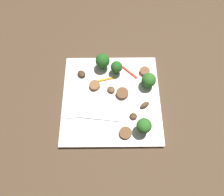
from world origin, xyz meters
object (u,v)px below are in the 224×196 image
object	(u,v)px
plate	(112,99)
sausage_slice_1	(123,93)
mushroom_4	(112,90)
pepper_strip_2	(106,80)
broccoli_floret_0	(117,67)
mushroom_2	(146,105)
pepper_strip_1	(130,72)
mushroom_0	(134,116)
sausage_slice_3	(95,86)
sausage_slice_0	(126,133)
mushroom_1	(82,74)
fork	(89,117)
broccoli_floret_2	(145,126)
broccoli_floret_3	(149,80)
broccoli_floret_1	(103,61)
sausage_slice_2	(145,72)

from	to	relation	value
plate	sausage_slice_1	size ratio (longest dim) A/B	7.91
mushroom_4	pepper_strip_2	bearing A→B (deg)	-63.90
broccoli_floret_0	plate	bearing A→B (deg)	79.18
mushroom_2	pepper_strip_1	distance (m)	0.12
mushroom_0	pepper_strip_1	size ratio (longest dim) A/B	0.35
sausage_slice_3	mushroom_2	bearing A→B (deg)	155.95
mushroom_0	pepper_strip_2	xyz separation A→B (m)	(0.08, -0.12, -0.00)
pepper_strip_1	pepper_strip_2	distance (m)	0.08
sausage_slice_0	pepper_strip_1	world-z (taller)	sausage_slice_0
sausage_slice_0	mushroom_1	distance (m)	0.22
sausage_slice_1	fork	bearing A→B (deg)	36.35
broccoli_floret_2	broccoli_floret_3	distance (m)	0.14
broccoli_floret_0	mushroom_1	size ratio (longest dim) A/B	1.83
mushroom_0	pepper_strip_2	world-z (taller)	mushroom_0
sausage_slice_1	pepper_strip_2	size ratio (longest dim) A/B	0.60
fork	broccoli_floret_0	bearing A→B (deg)	-111.74
broccoli_floret_1	mushroom_1	bearing A→B (deg)	22.82
broccoli_floret_1	mushroom_1	size ratio (longest dim) A/B	2.15
mushroom_1	broccoli_floret_1	bearing A→B (deg)	-157.18
sausage_slice_3	broccoli_floret_2	bearing A→B (deg)	134.37
sausage_slice_2	pepper_strip_1	bearing A→B (deg)	0.17
sausage_slice_0	mushroom_4	size ratio (longest dim) A/B	1.44
mushroom_4	sausage_slice_2	bearing A→B (deg)	-149.48
sausage_slice_0	mushroom_2	bearing A→B (deg)	-125.52
broccoli_floret_3	sausage_slice_1	world-z (taller)	broccoli_floret_3
mushroom_1	mushroom_4	world-z (taller)	mushroom_1
broccoli_floret_3	mushroom_2	size ratio (longest dim) A/B	1.80
mushroom_1	mushroom_4	bearing A→B (deg)	148.80
mushroom_2	pepper_strip_2	size ratio (longest dim) A/B	0.49
plate	mushroom_0	distance (m)	0.08
plate	pepper_strip_1	bearing A→B (deg)	-123.96
mushroom_0	mushroom_4	size ratio (longest dim) A/B	0.89
pepper_strip_1	fork	bearing A→B (deg)	50.09
broccoli_floret_0	broccoli_floret_3	world-z (taller)	broccoli_floret_3
pepper_strip_1	sausage_slice_2	bearing A→B (deg)	-179.83
sausage_slice_2	mushroom_2	world-z (taller)	mushroom_2
mushroom_0	sausage_slice_3	bearing A→B (deg)	-41.49
plate	sausage_slice_2	size ratio (longest dim) A/B	9.39
plate	sausage_slice_3	xyz separation A→B (m)	(0.05, -0.04, 0.01)
plate	sausage_slice_3	size ratio (longest dim) A/B	8.94
broccoli_floret_0	mushroom_1	world-z (taller)	broccoli_floret_0
sausage_slice_0	broccoli_floret_1	bearing A→B (deg)	-73.64
broccoli_floret_2	mushroom_4	size ratio (longest dim) A/B	2.50
plate	pepper_strip_1	xyz separation A→B (m)	(-0.06, -0.08, 0.01)
pepper_strip_1	broccoli_floret_3	bearing A→B (deg)	138.76
fork	sausage_slice_2	size ratio (longest dim) A/B	6.10
broccoli_floret_1	pepper_strip_1	size ratio (longest dim) A/B	0.95
broccoli_floret_3	pepper_strip_2	world-z (taller)	broccoli_floret_3
fork	mushroom_4	bearing A→B (deg)	-119.80
mushroom_1	broccoli_floret_2	bearing A→B (deg)	134.70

